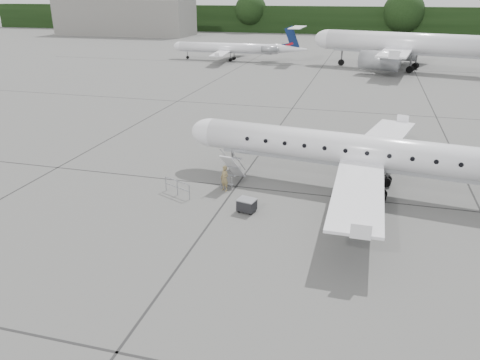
% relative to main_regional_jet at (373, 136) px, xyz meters
% --- Properties ---
extents(ground, '(320.00, 320.00, 0.00)m').
position_rel_main_regional_jet_xyz_m(ground, '(-2.06, -7.01, -3.71)').
color(ground, '#626260').
rests_on(ground, ground).
extents(treeline, '(260.00, 4.00, 8.00)m').
position_rel_main_regional_jet_xyz_m(treeline, '(-2.06, 122.99, 0.29)').
color(treeline, black).
rests_on(treeline, ground).
extents(terminal_building, '(40.00, 14.00, 10.00)m').
position_rel_main_regional_jet_xyz_m(terminal_building, '(-72.06, 102.99, 1.29)').
color(terminal_building, slate).
rests_on(terminal_building, ground).
extents(main_regional_jet, '(31.42, 24.45, 7.42)m').
position_rel_main_regional_jet_xyz_m(main_regional_jet, '(0.00, 0.00, 0.00)').
color(main_regional_jet, white).
rests_on(main_regional_jet, ground).
extents(airstair, '(1.16, 2.54, 2.33)m').
position_rel_main_regional_jet_xyz_m(airstair, '(-8.91, -1.15, -2.55)').
color(airstair, white).
rests_on(airstair, ground).
extents(passenger, '(0.76, 0.67, 1.74)m').
position_rel_main_regional_jet_xyz_m(passenger, '(-9.10, -2.52, -2.84)').
color(passenger, olive).
rests_on(passenger, ground).
extents(safety_railing, '(2.03, 1.00, 1.00)m').
position_rel_main_regional_jet_xyz_m(safety_railing, '(-11.82, -4.02, -3.21)').
color(safety_railing, gray).
rests_on(safety_railing, ground).
extents(baggage_cart, '(1.16, 1.01, 0.88)m').
position_rel_main_regional_jet_xyz_m(baggage_cart, '(-6.90, -5.23, -3.27)').
color(baggage_cart, black).
rests_on(baggage_cart, ground).
extents(bg_narrowbody, '(38.55, 31.92, 12.01)m').
position_rel_main_regional_jet_xyz_m(bg_narrowbody, '(4.66, 53.84, 2.30)').
color(bg_narrowbody, white).
rests_on(bg_narrowbody, ground).
extents(bg_regional_left, '(24.83, 18.10, 6.42)m').
position_rel_main_regional_jet_xyz_m(bg_regional_left, '(-26.76, 57.54, -0.50)').
color(bg_regional_left, white).
rests_on(bg_regional_left, ground).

